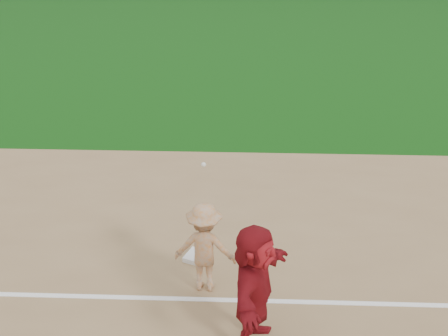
{
  "coord_description": "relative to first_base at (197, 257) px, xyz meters",
  "views": [
    {
      "loc": [
        0.37,
        -8.07,
        6.03
      ],
      "look_at": [
        0.0,
        1.5,
        1.3
      ],
      "focal_mm": 45.0,
      "sensor_mm": 36.0,
      "label": 1
    }
  ],
  "objects": [
    {
      "name": "base_runner",
      "position": [
        0.99,
        -2.07,
        0.96
      ],
      "size": [
        1.08,
        1.95,
        2.0
      ],
      "primitive_type": "imported",
      "rotation": [
        0.0,
        0.0,
        1.29
      ],
      "color": "maroon",
      "rests_on": "infield_dirt"
    },
    {
      "name": "first_base_play",
      "position": [
        0.2,
        -0.79,
        0.75
      ],
      "size": [
        1.08,
        0.77,
        2.15
      ],
      "color": "#9A9A9C",
      "rests_on": "infield_dirt"
    },
    {
      "name": "first_base",
      "position": [
        0.0,
        0.0,
        0.0
      ],
      "size": [
        0.53,
        0.53,
        0.09
      ],
      "primitive_type": "cube",
      "rotation": [
        0.0,
        0.0,
        -0.39
      ],
      "color": "silver",
      "rests_on": "infield_dirt"
    },
    {
      "name": "foul_line",
      "position": [
        0.44,
        -1.13,
        -0.04
      ],
      "size": [
        60.0,
        0.1,
        0.01
      ],
      "primitive_type": "cube",
      "color": "white",
      "rests_on": "infield_dirt"
    },
    {
      "name": "ground",
      "position": [
        0.44,
        -0.33,
        -0.07
      ],
      "size": [
        160.0,
        160.0,
        0.0
      ],
      "primitive_type": "plane",
      "color": "#0E420C",
      "rests_on": "ground"
    }
  ]
}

